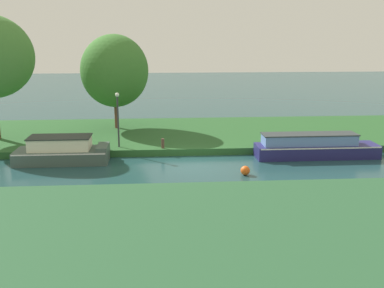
{
  "coord_description": "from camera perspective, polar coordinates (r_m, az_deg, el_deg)",
  "views": [
    {
      "loc": [
        -1.75,
        -23.21,
        6.86
      ],
      "look_at": [
        0.05,
        1.2,
        0.9
      ],
      "focal_mm": 42.32,
      "sensor_mm": 36.0,
      "label": 1
    }
  ],
  "objects": [
    {
      "name": "mooring_post_far",
      "position": [
        26.73,
        -14.34,
        -0.14
      ],
      "size": [
        0.17,
        0.17,
        0.54
      ],
      "primitive_type": "cylinder",
      "color": "#453227",
      "rests_on": "riverbank_far"
    },
    {
      "name": "channel_buoy",
      "position": [
        22.75,
        6.73,
        -3.34
      ],
      "size": [
        0.47,
        0.47,
        0.47
      ],
      "primitive_type": "sphere",
      "color": "#E55919",
      "rests_on": "ground_plane"
    },
    {
      "name": "riverbank_far",
      "position": [
        30.99,
        -0.89,
        1.27
      ],
      "size": [
        72.0,
        10.0,
        0.4
      ],
      "primitive_type": "cube",
      "color": "#265627",
      "rests_on": "ground_plane"
    },
    {
      "name": "slate_narrowboat",
      "position": [
        25.75,
        -16.02,
        -0.89
      ],
      "size": [
        5.01,
        2.01,
        1.46
      ],
      "color": "#40534C",
      "rests_on": "ground_plane"
    },
    {
      "name": "riverbank_near",
      "position": [
        15.79,
        2.58,
        -11.28
      ],
      "size": [
        72.0,
        10.0,
        0.4
      ],
      "primitive_type": "cube",
      "color": "#285432",
      "rests_on": "ground_plane"
    },
    {
      "name": "lamp_post",
      "position": [
        26.56,
        -9.33,
        3.81
      ],
      "size": [
        0.24,
        0.24,
        3.2
      ],
      "color": "#333338",
      "rests_on": "riverbank_far"
    },
    {
      "name": "navy_barge",
      "position": [
        26.69,
        15.15,
        -0.34
      ],
      "size": [
        6.97,
        1.64,
        1.39
      ],
      "color": "navy",
      "rests_on": "ground_plane"
    },
    {
      "name": "ground_plane",
      "position": [
        24.27,
        0.08,
        -2.74
      ],
      "size": [
        120.0,
        120.0,
        0.0
      ],
      "primitive_type": "plane",
      "color": "#1F4345"
    },
    {
      "name": "willow_tree_centre",
      "position": [
        31.79,
        -9.73,
        9.06
      ],
      "size": [
        4.62,
        4.67,
        6.48
      ],
      "color": "brown",
      "rests_on": "riverbank_far"
    },
    {
      "name": "mooring_post_near",
      "position": [
        26.3,
        -3.71,
        0.07
      ],
      "size": [
        0.18,
        0.18,
        0.57
      ],
      "primitive_type": "cylinder",
      "color": "#4E372B",
      "rests_on": "riverbank_far"
    }
  ]
}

